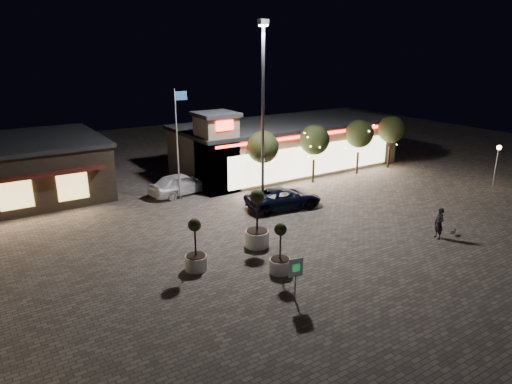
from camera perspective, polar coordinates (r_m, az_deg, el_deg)
ground at (r=24.81m, az=7.27°, el=-8.18°), size 90.00×90.00×0.00m
retail_building at (r=41.53m, az=3.52°, el=5.85°), size 20.40×8.40×6.10m
floodlight_pole at (r=30.16m, az=0.88°, el=10.60°), size 0.60×0.40×12.38m
flagpole at (r=33.04m, az=-9.71°, el=6.99°), size 0.95×0.10×8.00m
lamp_post_east at (r=40.29m, az=27.94°, el=3.76°), size 0.36×0.36×3.48m
string_tree_a at (r=34.30m, az=0.86°, el=5.62°), size 2.42×2.42×4.79m
string_tree_b at (r=37.25m, az=7.32°, el=6.46°), size 2.42×2.42×4.79m
string_tree_c at (r=40.60m, az=12.79°, el=7.10°), size 2.42×2.42×4.79m
string_tree_d at (r=43.51m, az=16.55°, el=7.51°), size 2.42×2.42×4.79m
pickup_truck at (r=31.76m, az=3.48°, el=-0.69°), size 5.69×3.28×1.49m
white_sedan at (r=35.02m, az=-9.41°, el=1.02°), size 5.15×2.77×1.67m
pedestrian at (r=28.70m, az=21.92°, el=-3.67°), size 0.63×0.79×1.87m
dog at (r=29.77m, az=23.48°, el=-4.47°), size 0.51×0.28×0.27m
planter_left at (r=23.28m, az=-7.53°, el=-7.70°), size 1.12×1.12×2.74m
planter_mid at (r=22.84m, az=3.03°, el=-8.18°), size 1.07×1.07×2.63m
planter_right at (r=25.60m, az=0.14°, el=-4.65°), size 1.35×1.35×3.33m
valet_sign at (r=20.32m, az=4.98°, el=-9.83°), size 0.66×0.20×2.01m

